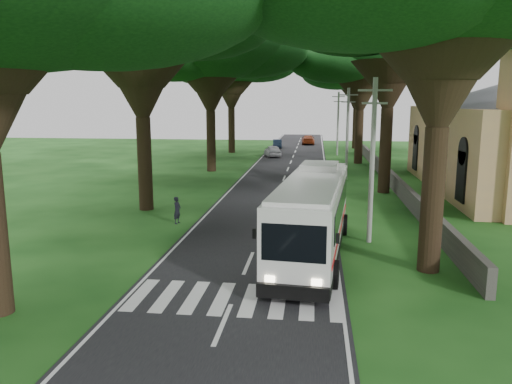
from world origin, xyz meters
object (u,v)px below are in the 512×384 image
pole_mid (347,132)px  distant_car_c (308,140)px  distant_car_b (277,144)px  pedestrian (177,210)px  pole_far (338,122)px  coach_bus (313,214)px  pole_near (372,158)px  distant_car_a (273,151)px

pole_mid → distant_car_c: 36.38m
distant_car_b → pedestrian: pedestrian is taller
pole_mid → distant_car_c: pole_mid is taller
pole_far → distant_car_b: 13.06m
coach_bus → distant_car_b: 52.04m
pole_mid → distant_car_b: pole_mid is taller
pole_near → pole_mid: same height
coach_bus → distant_car_c: size_ratio=2.46×
distant_car_a → pole_near: bearing=87.6°
distant_car_a → pole_far: bearing=-176.2°
coach_bus → pedestrian: (-7.69, 4.93, -1.13)m
distant_car_b → distant_car_c: bearing=52.0°
pole_far → distant_car_a: size_ratio=1.89×
pole_mid → pole_far: same height
coach_bus → distant_car_a: coach_bus is taller
pole_near → distant_car_b: bearing=99.6°
pedestrian → pole_mid: bearing=-15.3°
coach_bus → distant_car_c: coach_bus is taller
pole_far → distant_car_a: bearing=-161.7°
pedestrian → distant_car_c: bearing=8.7°
pole_far → coach_bus: size_ratio=0.66×
pole_mid → distant_car_b: bearing=105.9°
pole_far → pedestrian: pole_far is taller
pole_far → coach_bus: bearing=-93.8°
pole_near → pole_far: same height
pole_mid → pedestrian: size_ratio=5.16×
pole_far → distant_car_b: bearing=131.9°
pole_far → pole_mid: bearing=-90.0°
pole_near → pedestrian: (-10.49, 2.57, -3.41)m
distant_car_a → distant_car_b: bearing=-103.0°
pole_near → pole_mid: 20.00m
distant_car_c → pedestrian: 53.83m
pedestrian → pole_far: bearing=0.0°
distant_car_a → distant_car_c: distant_car_a is taller
pole_mid → pole_far: 20.00m
pole_mid → distant_car_c: (-3.96, 36.00, -3.43)m
distant_car_b → coach_bus: bearing=-88.1°
pole_mid → distant_car_c: size_ratio=1.61×
distant_car_b → distant_car_c: (4.43, 6.64, 0.12)m
distant_car_a → distant_car_b: distant_car_a is taller
coach_bus → pole_near: bearing=45.8°
pole_near → pole_far: size_ratio=1.00×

